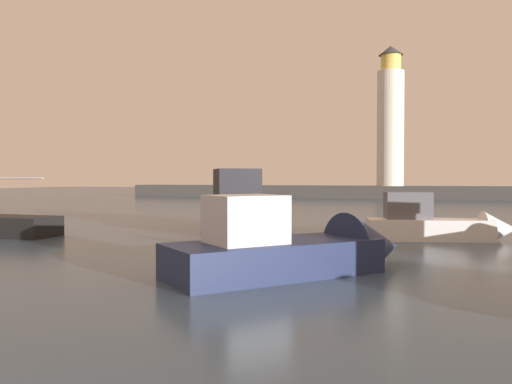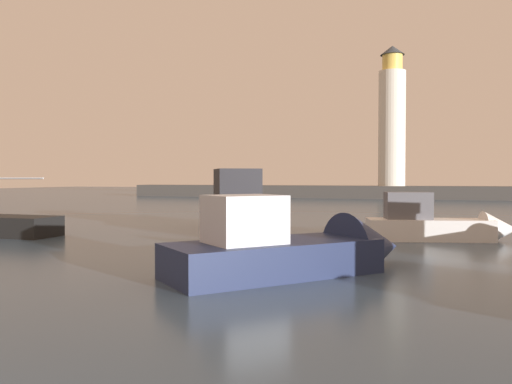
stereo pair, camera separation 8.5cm
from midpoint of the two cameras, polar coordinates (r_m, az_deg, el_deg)
ground_plane at (r=38.45m, az=10.45°, el=-2.75°), size 220.00×220.00×0.00m
breakwater at (r=73.93m, az=14.36°, el=-0.04°), size 77.36×4.06×1.78m
lighthouse at (r=74.31m, az=14.82°, el=7.72°), size 3.66×3.66×19.31m
motorboat_1 at (r=28.69m, az=-2.60°, el=-1.98°), size 6.81×9.23×3.77m
motorboat_2 at (r=15.90m, az=6.18°, el=-6.29°), size 7.22×7.66×3.02m
motorboat_4 at (r=25.21m, az=20.06°, el=-3.46°), size 6.92×3.26×2.50m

